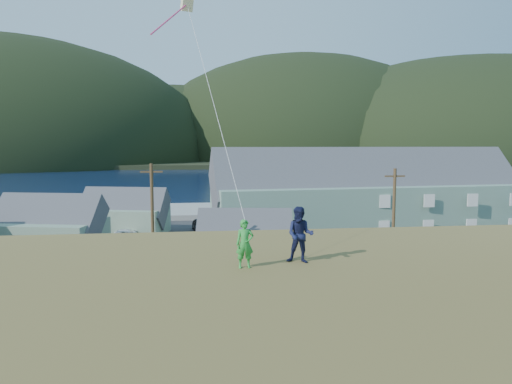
{
  "coord_description": "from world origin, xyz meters",
  "views": [
    {
      "loc": [
        -0.97,
        -32.14,
        10.94
      ],
      "look_at": [
        1.41,
        -11.66,
        8.8
      ],
      "focal_mm": 32.0,
      "sensor_mm": 36.0,
      "label": 1
    }
  ],
  "objects_px": {
    "lodge": "(367,196)",
    "shed_palegreen_far": "(124,213)",
    "wharf": "(171,212)",
    "kite_flyer_green": "(245,244)",
    "shed_white": "(245,243)",
    "kite_flyer_navy": "(300,235)",
    "shed_palegreen_near": "(48,229)"
  },
  "relations": [
    {
      "from": "wharf",
      "to": "kite_flyer_green",
      "type": "bearing_deg",
      "value": -83.89
    },
    {
      "from": "shed_palegreen_near",
      "to": "kite_flyer_green",
      "type": "bearing_deg",
      "value": -50.36
    },
    {
      "from": "shed_palegreen_far",
      "to": "kite_flyer_green",
      "type": "relative_size",
      "value": 7.7
    },
    {
      "from": "shed_palegreen_near",
      "to": "shed_palegreen_far",
      "type": "height_order",
      "value": "shed_palegreen_near"
    },
    {
      "from": "kite_flyer_green",
      "to": "kite_flyer_navy",
      "type": "bearing_deg",
      "value": 10.73
    },
    {
      "from": "wharf",
      "to": "kite_flyer_green",
      "type": "height_order",
      "value": "kite_flyer_green"
    },
    {
      "from": "shed_white",
      "to": "kite_flyer_navy",
      "type": "xyz_separation_m",
      "value": [
        -0.45,
        -24.49,
        5.59
      ]
    },
    {
      "from": "lodge",
      "to": "kite_flyer_green",
      "type": "xyz_separation_m",
      "value": [
        -18.02,
        -38.01,
        3.0
      ]
    },
    {
      "from": "lodge",
      "to": "shed_palegreen_far",
      "type": "bearing_deg",
      "value": 165.26
    },
    {
      "from": "kite_flyer_navy",
      "to": "shed_white",
      "type": "bearing_deg",
      "value": 107.97
    },
    {
      "from": "lodge",
      "to": "kite_flyer_green",
      "type": "distance_m",
      "value": 42.17
    },
    {
      "from": "wharf",
      "to": "shed_palegreen_far",
      "type": "height_order",
      "value": "shed_palegreen_far"
    },
    {
      "from": "shed_palegreen_near",
      "to": "kite_flyer_navy",
      "type": "xyz_separation_m",
      "value": [
        18.03,
        -31.63,
        5.29
      ]
    },
    {
      "from": "lodge",
      "to": "kite_flyer_navy",
      "type": "relative_size",
      "value": 20.78
    },
    {
      "from": "wharf",
      "to": "kite_flyer_navy",
      "type": "height_order",
      "value": "kite_flyer_navy"
    },
    {
      "from": "shed_palegreen_far",
      "to": "kite_flyer_navy",
      "type": "height_order",
      "value": "kite_flyer_navy"
    },
    {
      "from": "shed_palegreen_far",
      "to": "lodge",
      "type": "bearing_deg",
      "value": 3.85
    },
    {
      "from": "wharf",
      "to": "shed_palegreen_near",
      "type": "xyz_separation_m",
      "value": [
        -9.96,
        -26.54,
        2.35
      ]
    },
    {
      "from": "lodge",
      "to": "kite_flyer_green",
      "type": "height_order",
      "value": "lodge"
    },
    {
      "from": "shed_white",
      "to": "kite_flyer_navy",
      "type": "bearing_deg",
      "value": -83.72
    },
    {
      "from": "shed_palegreen_far",
      "to": "kite_flyer_green",
      "type": "bearing_deg",
      "value": -62.33
    },
    {
      "from": "wharf",
      "to": "shed_white",
      "type": "height_order",
      "value": "shed_white"
    },
    {
      "from": "shed_white",
      "to": "shed_palegreen_far",
      "type": "height_order",
      "value": "shed_palegreen_far"
    },
    {
      "from": "shed_white",
      "to": "shed_palegreen_near",
      "type": "bearing_deg",
      "value": 166.2
    },
    {
      "from": "shed_palegreen_near",
      "to": "shed_palegreen_far",
      "type": "xyz_separation_m",
      "value": [
        5.35,
        10.86,
        -0.13
      ]
    },
    {
      "from": "wharf",
      "to": "lodge",
      "type": "xyz_separation_m",
      "value": [
        24.28,
        -20.56,
        4.49
      ]
    },
    {
      "from": "shed_white",
      "to": "kite_flyer_green",
      "type": "distance_m",
      "value": 25.57
    },
    {
      "from": "shed_palegreen_near",
      "to": "kite_flyer_green",
      "type": "xyz_separation_m",
      "value": [
        16.23,
        -32.03,
        5.14
      ]
    },
    {
      "from": "kite_flyer_navy",
      "to": "shed_palegreen_near",
      "type": "bearing_deg",
      "value": 138.71
    },
    {
      "from": "shed_white",
      "to": "shed_palegreen_far",
      "type": "xyz_separation_m",
      "value": [
        -13.13,
        18.01,
        0.16
      ]
    },
    {
      "from": "lodge",
      "to": "shed_white",
      "type": "height_order",
      "value": "lodge"
    },
    {
      "from": "wharf",
      "to": "lodge",
      "type": "bearing_deg",
      "value": -40.26
    }
  ]
}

